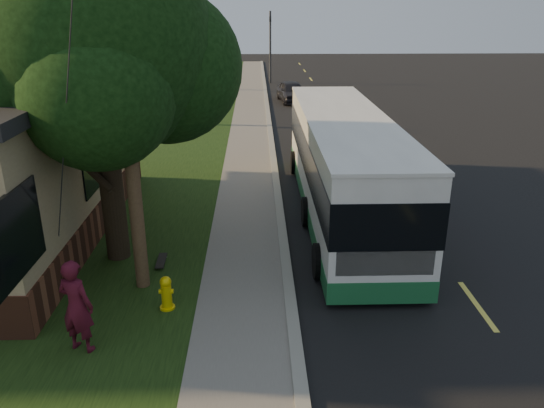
{
  "coord_description": "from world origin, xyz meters",
  "views": [
    {
      "loc": [
        -0.7,
        -9.69,
        6.07
      ],
      "look_at": [
        -0.33,
        2.33,
        1.5
      ],
      "focal_mm": 35.0,
      "sensor_mm": 36.0,
      "label": 1
    }
  ],
  "objects_px": {
    "utility_pole": "(123,81)",
    "bare_tree_near": "(201,84)",
    "dumpster": "(3,223)",
    "skateboarder": "(77,306)",
    "distant_car": "(292,92)",
    "transit_bus": "(344,163)",
    "skateboard_main": "(161,261)",
    "traffic_signal": "(270,42)",
    "leafy_tree": "(99,46)",
    "fire_hydrant": "(166,293)",
    "bare_tree_far": "(224,63)"
  },
  "relations": [
    {
      "from": "skateboarder",
      "to": "dumpster",
      "type": "relative_size",
      "value": 0.99
    },
    {
      "from": "skateboard_main",
      "to": "distant_car",
      "type": "xyz_separation_m",
      "value": [
        4.72,
        23.03,
        0.54
      ]
    },
    {
      "from": "leafy_tree",
      "to": "transit_bus",
      "type": "relative_size",
      "value": 0.7
    },
    {
      "from": "leafy_tree",
      "to": "skateboard_main",
      "type": "relative_size",
      "value": 9.3
    },
    {
      "from": "bare_tree_near",
      "to": "skateboard_main",
      "type": "relative_size",
      "value": 5.14
    },
    {
      "from": "traffic_signal",
      "to": "dumpster",
      "type": "height_order",
      "value": "traffic_signal"
    },
    {
      "from": "fire_hydrant",
      "to": "traffic_signal",
      "type": "relative_size",
      "value": 0.13
    },
    {
      "from": "bare_tree_near",
      "to": "skateboard_main",
      "type": "distance_m",
      "value": 16.06
    },
    {
      "from": "bare_tree_near",
      "to": "skateboarder",
      "type": "bearing_deg",
      "value": -91.36
    },
    {
      "from": "dumpster",
      "to": "distant_car",
      "type": "xyz_separation_m",
      "value": [
        8.94,
        21.92,
        -0.06
      ]
    },
    {
      "from": "bare_tree_far",
      "to": "skateboarder",
      "type": "bearing_deg",
      "value": -91.75
    },
    {
      "from": "leafy_tree",
      "to": "dumpster",
      "type": "xyz_separation_m",
      "value": [
        -3.12,
        0.55,
        -4.44
      ]
    },
    {
      "from": "bare_tree_near",
      "to": "dumpster",
      "type": "height_order",
      "value": "bare_tree_near"
    },
    {
      "from": "traffic_signal",
      "to": "dumpster",
      "type": "bearing_deg",
      "value": -104.19
    },
    {
      "from": "bare_tree_far",
      "to": "distant_car",
      "type": "height_order",
      "value": "bare_tree_far"
    },
    {
      "from": "bare_tree_near",
      "to": "transit_bus",
      "type": "height_order",
      "value": "bare_tree_near"
    },
    {
      "from": "fire_hydrant",
      "to": "bare_tree_near",
      "type": "bearing_deg",
      "value": 92.86
    },
    {
      "from": "utility_pole",
      "to": "dumpster",
      "type": "height_order",
      "value": "utility_pole"
    },
    {
      "from": "bare_tree_near",
      "to": "distant_car",
      "type": "relative_size",
      "value": 1.1
    },
    {
      "from": "traffic_signal",
      "to": "skateboard_main",
      "type": "distance_m",
      "value": 32.27
    },
    {
      "from": "transit_bus",
      "to": "bare_tree_near",
      "type": "bearing_deg",
      "value": 113.25
    },
    {
      "from": "traffic_signal",
      "to": "skateboard_main",
      "type": "bearing_deg",
      "value": -96.38
    },
    {
      "from": "transit_bus",
      "to": "skateboarder",
      "type": "height_order",
      "value": "transit_bus"
    },
    {
      "from": "leafy_tree",
      "to": "dumpster",
      "type": "relative_size",
      "value": 4.26
    },
    {
      "from": "traffic_signal",
      "to": "transit_bus",
      "type": "distance_m",
      "value": 28.65
    },
    {
      "from": "leafy_tree",
      "to": "traffic_signal",
      "type": "xyz_separation_m",
      "value": [
        4.67,
        31.35,
        -2.0
      ]
    },
    {
      "from": "leafy_tree",
      "to": "distant_car",
      "type": "bearing_deg",
      "value": 75.47
    },
    {
      "from": "leafy_tree",
      "to": "bare_tree_near",
      "type": "xyz_separation_m",
      "value": [
        0.67,
        15.35,
        -3.02
      ]
    },
    {
      "from": "dumpster",
      "to": "distant_car",
      "type": "bearing_deg",
      "value": 67.81
    },
    {
      "from": "bare_tree_near",
      "to": "distant_car",
      "type": "height_order",
      "value": "bare_tree_near"
    },
    {
      "from": "utility_pole",
      "to": "distant_car",
      "type": "height_order",
      "value": "utility_pole"
    },
    {
      "from": "leafy_tree",
      "to": "transit_bus",
      "type": "distance_m",
      "value": 7.56
    },
    {
      "from": "utility_pole",
      "to": "leafy_tree",
      "type": "xyz_separation_m",
      "value": [
        -0.87,
        1.66,
        0.54
      ]
    },
    {
      "from": "utility_pole",
      "to": "bare_tree_near",
      "type": "height_order",
      "value": "utility_pole"
    },
    {
      "from": "leafy_tree",
      "to": "traffic_signal",
      "type": "bearing_deg",
      "value": 81.53
    },
    {
      "from": "leafy_tree",
      "to": "skateboarder",
      "type": "height_order",
      "value": "leafy_tree"
    },
    {
      "from": "traffic_signal",
      "to": "skateboarder",
      "type": "relative_size",
      "value": 3.02
    },
    {
      "from": "utility_pole",
      "to": "skateboarder",
      "type": "bearing_deg",
      "value": -105.53
    },
    {
      "from": "fire_hydrant",
      "to": "dumpster",
      "type": "distance_m",
      "value": 5.68
    },
    {
      "from": "dumpster",
      "to": "skateboard_main",
      "type": "bearing_deg",
      "value": -14.84
    },
    {
      "from": "distant_car",
      "to": "skateboard_main",
      "type": "bearing_deg",
      "value": -108.72
    },
    {
      "from": "bare_tree_near",
      "to": "leafy_tree",
      "type": "bearing_deg",
      "value": -92.5
    },
    {
      "from": "bare_tree_near",
      "to": "bare_tree_far",
      "type": "height_order",
      "value": "bare_tree_near"
    },
    {
      "from": "traffic_signal",
      "to": "skateboard_main",
      "type": "height_order",
      "value": "traffic_signal"
    },
    {
      "from": "skateboarder",
      "to": "distant_car",
      "type": "relative_size",
      "value": 0.47
    },
    {
      "from": "bare_tree_near",
      "to": "skateboard_main",
      "type": "bearing_deg",
      "value": -88.44
    },
    {
      "from": "fire_hydrant",
      "to": "skateboarder",
      "type": "xyz_separation_m",
      "value": [
        -1.36,
        -1.35,
        0.55
      ]
    },
    {
      "from": "utility_pole",
      "to": "distant_car",
      "type": "relative_size",
      "value": 2.32
    },
    {
      "from": "skateboard_main",
      "to": "dumpster",
      "type": "bearing_deg",
      "value": 165.16
    },
    {
      "from": "skateboard_main",
      "to": "transit_bus",
      "type": "bearing_deg",
      "value": 33.99
    }
  ]
}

